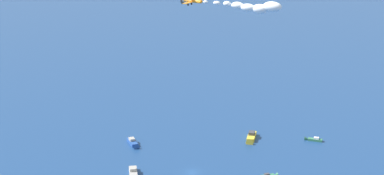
# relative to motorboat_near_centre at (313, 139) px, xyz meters

# --- Properties ---
(ground_plane) EXTENTS (2000.00, 2000.00, 0.00)m
(ground_plane) POSITION_rel_motorboat_near_centre_xyz_m (-50.67, -9.26, -0.50)
(ground_plane) COLOR navy
(motorboat_near_centre) EXTENTS (5.95, 5.39, 1.86)m
(motorboat_near_centre) POSITION_rel_motorboat_near_centre_xyz_m (0.00, 0.00, 0.00)
(motorboat_near_centre) COLOR #33704C
(motorboat_near_centre) RESTS_ON ground_plane
(motorboat_offshore) EXTENTS (2.51, 8.83, 2.55)m
(motorboat_offshore) POSITION_rel_motorboat_near_centre_xyz_m (-62.24, 19.32, 0.19)
(motorboat_offshore) COLOR #23478C
(motorboat_offshore) RESTS_ON ground_plane
(motorboat_trailing) EXTENTS (4.47, 9.83, 2.76)m
(motorboat_trailing) POSITION_rel_motorboat_near_centre_xyz_m (-68.96, -5.52, 0.24)
(motorboat_trailing) COLOR #9E9993
(motorboat_trailing) RESTS_ON ground_plane
(motorboat_ahead) EXTENTS (8.11, 10.33, 3.07)m
(motorboat_ahead) POSITION_rel_motorboat_near_centre_xyz_m (-20.69, 8.67, 0.33)
(motorboat_ahead) COLOR gold
(motorboat_ahead) RESTS_ON ground_plane
(biplane_lead) EXTENTS (6.67, 6.83, 3.58)m
(biplane_lead) POSITION_rel_motorboat_near_centre_xyz_m (-50.84, -9.03, 54.23)
(biplane_lead) COLOR orange
(smoke_trail_lead) EXTENTS (16.37, 20.46, 3.63)m
(smoke_trail_lead) POSITION_rel_motorboat_near_centre_xyz_m (-38.53, -26.30, 54.08)
(smoke_trail_lead) COLOR white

